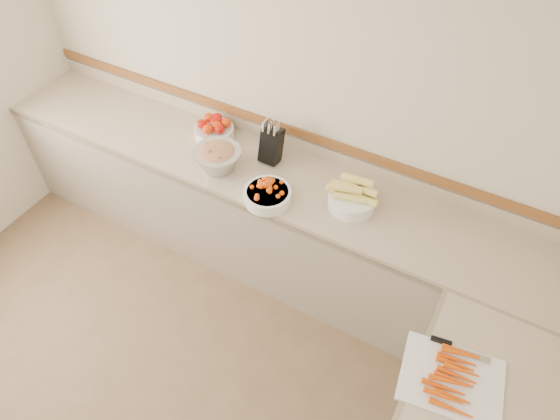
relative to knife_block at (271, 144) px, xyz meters
The scene contains 8 objects.
back_wall 0.33m from the knife_block, 97.80° to the left, with size 4.00×4.00×0.00m, color beige.
counter_back 0.59m from the knife_block, 100.08° to the right, with size 4.00×0.65×1.08m.
knife_block is the anchor object (origin of this frame).
tomato_bowl 0.48m from the knife_block, behind, with size 0.28×0.28×0.14m.
cherry_tomato_bowl 0.39m from the knife_block, 63.75° to the right, with size 0.30×0.30×0.17m.
corn_bowl 0.66m from the knife_block, 12.07° to the right, with size 0.33×0.30×0.22m.
rhubarb_bowl 0.36m from the knife_block, 136.04° to the right, with size 0.32×0.32×0.18m.
cutting_board 1.78m from the knife_block, 32.13° to the right, with size 0.51×0.42×0.07m.
Camera 1 is at (1.31, -0.39, 3.14)m, focal length 32.00 mm.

